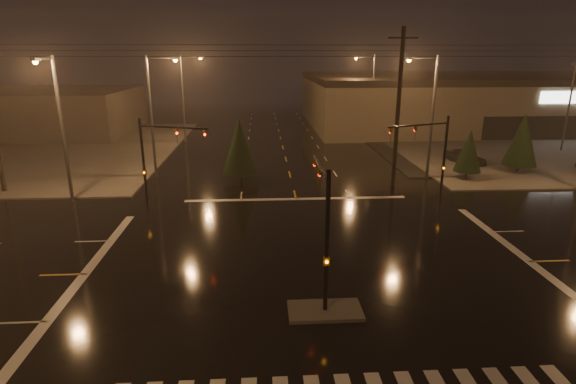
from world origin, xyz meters
The scene contains 20 objects.
ground centered at (0.00, 0.00, 0.00)m, with size 140.00×140.00×0.00m, color black.
sidewalk_ne centered at (30.00, 30.00, 0.06)m, with size 36.00×36.00×0.12m, color #484540.
sidewalk_nw centered at (-30.00, 30.00, 0.06)m, with size 36.00×36.00×0.12m, color #484540.
median_island centered at (0.00, -4.00, 0.07)m, with size 3.00×1.60×0.15m, color #484540.
stop_bar_far centered at (0.00, 11.00, 0.01)m, with size 16.00×0.50×0.01m, color beige.
retail_building centered at (35.00, 45.99, 3.84)m, with size 60.20×28.30×7.20m.
commercial_block centered at (-35.00, 42.00, 2.80)m, with size 30.00×18.00×5.60m, color #443E3C.
signal_mast_median centered at (0.00, -3.07, 3.75)m, with size 0.25×4.59×6.00m.
signal_mast_ne centered at (9.50, 10.14, 3.79)m, with size 4.84×1.86×6.00m.
signal_mast_nw centered at (-9.50, 10.14, 3.79)m, with size 4.84×1.86×6.00m.
streetlight_1 centered at (-11.18, 18.00, 5.80)m, with size 2.77×0.32×10.00m.
streetlight_2 centered at (-11.18, 34.00, 5.80)m, with size 2.77×0.32×10.00m.
streetlight_3 centered at (11.18, 16.00, 5.80)m, with size 2.77×0.32×10.00m.
streetlight_4 centered at (11.18, 36.00, 5.80)m, with size 2.77×0.32×10.00m.
streetlight_5 centered at (-16.00, 11.18, 5.80)m, with size 0.32×2.77×10.00m.
utility_pole_1 centered at (8.00, 14.00, 6.13)m, with size 2.20×0.32×12.00m.
conifer_0 centered at (14.68, 15.52, 2.43)m, with size 2.22×2.22×4.16m.
conifer_1 centered at (20.22, 17.38, 2.95)m, with size 2.88×2.88×5.20m.
conifer_3 centered at (-4.18, 15.93, 2.97)m, with size 2.91×2.91×5.24m.
car_parked centered at (17.06, 20.92, 0.71)m, with size 1.68×4.17×1.42m, color black.
Camera 1 is at (-2.49, -19.89, 10.04)m, focal length 28.00 mm.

